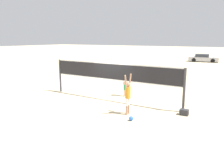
% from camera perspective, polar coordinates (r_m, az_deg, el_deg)
% --- Properties ---
extents(ground_plane, '(200.00, 200.00, 0.00)m').
position_cam_1_polar(ground_plane, '(13.95, 0.00, -5.26)').
color(ground_plane, beige).
extents(volleyball_net, '(8.98, 0.14, 2.36)m').
position_cam_1_polar(volleyball_net, '(13.58, 0.00, 1.43)').
color(volleyball_net, '#38383D').
rests_on(volleyball_net, ground_plane).
extents(player_spiker, '(0.28, 0.70, 2.10)m').
position_cam_1_polar(player_spiker, '(11.14, 4.16, -3.53)').
color(player_spiker, tan).
rests_on(player_spiker, ground_plane).
extents(player_blocker, '(0.28, 0.69, 2.01)m').
position_cam_1_polar(player_blocker, '(14.67, 3.48, -0.26)').
color(player_blocker, tan).
rests_on(player_blocker, ground_plane).
extents(volleyball, '(0.22, 0.22, 0.22)m').
position_cam_1_polar(volleyball, '(10.58, 5.00, -9.98)').
color(volleyball, blue).
rests_on(volleyball, ground_plane).
extents(gear_bag, '(0.43, 0.30, 0.29)m').
position_cam_1_polar(gear_bag, '(11.85, 18.33, -8.00)').
color(gear_bag, '#2D2D33').
rests_on(gear_bag, ground_plane).
extents(parked_car_near, '(4.84, 2.32, 1.29)m').
position_cam_1_polar(parked_car_near, '(40.02, 22.73, 5.25)').
color(parked_car_near, '#B7B7BC').
rests_on(parked_car_near, ground_plane).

